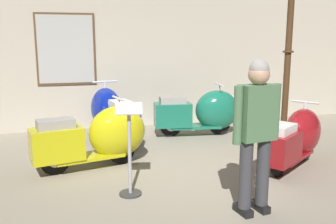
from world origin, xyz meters
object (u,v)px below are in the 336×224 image
Objects in this scene: scooter_3 at (296,137)px; visitor_0 at (256,127)px; scooter_1 at (111,114)px; scooter_2 at (204,112)px; scooter_0 at (100,136)px; lamppost at (288,47)px; info_stanchion at (130,158)px.

visitor_0 reaches higher than scooter_3.
scooter_1 is 1.82m from scooter_2.
scooter_0 is 3.54m from lamppost.
scooter_0 is at bearing 103.50° from info_stanchion.
scooter_1 is (0.33, 1.55, 0.03)m from scooter_0.
visitor_0 reaches higher than scooter_1.
lamppost is (1.14, -1.05, 1.29)m from scooter_2.
visitor_0 is (1.17, -3.50, 0.48)m from scooter_1.
scooter_1 is 1.62× the size of info_stanchion.
scooter_0 is 1.15× the size of scooter_3.
scooter_2 is at bearing -19.18° from visitor_0.
scooter_0 is 1.58m from scooter_1.
lamppost is at bearing -46.33° from visitor_0.
scooter_2 is 0.54× the size of lamppost.
scooter_2 is 2.16m from scooter_3.
scooter_3 is (2.88, -0.66, -0.04)m from scooter_0.
scooter_1 is at bearing -179.20° from scooter_2.
scooter_3 is at bearing -112.09° from lamppost.
info_stanchion is at bearing -89.47° from scooter_0.
visitor_0 is (-1.78, -2.27, -0.78)m from lamppost.
visitor_0 is 1.57m from info_stanchion.
scooter_0 reaches higher than scooter_3.
lamppost is 3.57m from info_stanchion.
scooter_3 is at bearing -63.78° from scooter_2.
info_stanchion is at bearing 168.06° from scooter_1.
scooter_2 is (2.15, 1.37, -0.00)m from scooter_0.
scooter_1 reaches higher than scooter_3.
visitor_0 is at bearing -65.39° from scooter_0.
scooter_0 is 1.54× the size of info_stanchion.
scooter_0 is at bearing 157.30° from scooter_1.
scooter_1 reaches higher than scooter_2.
visitor_0 is at bearing -94.70° from scooter_2.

